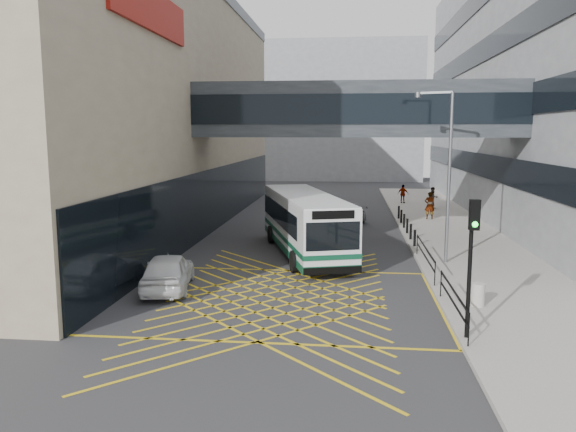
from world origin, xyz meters
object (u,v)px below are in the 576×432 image
(traffic_light, at_px, (472,249))
(pedestrian_c, at_px, (403,194))
(pedestrian_b, at_px, (433,198))
(car_dark, at_px, (312,217))
(car_white, at_px, (168,271))
(car_silver, at_px, (347,211))
(litter_bin, at_px, (478,295))
(street_lamp, at_px, (446,166))
(pedestrian_a, at_px, (430,205))
(bus, at_px, (304,222))

(traffic_light, bearing_deg, pedestrian_c, 84.51)
(pedestrian_b, bearing_deg, car_dark, -155.63)
(car_white, distance_m, car_silver, 20.31)
(litter_bin, bearing_deg, traffic_light, -106.95)
(street_lamp, distance_m, litter_bin, 8.06)
(car_white, relative_size, pedestrian_a, 2.48)
(car_dark, height_order, street_lamp, street_lamp)
(car_dark, relative_size, pedestrian_b, 2.49)
(car_dark, xyz_separation_m, street_lamp, (6.89, -10.07, 4.03))
(car_white, xyz_separation_m, pedestrian_a, (12.89, 19.14, 0.36))
(car_silver, bearing_deg, car_dark, 37.77)
(car_white, relative_size, traffic_light, 1.15)
(litter_bin, distance_m, pedestrian_c, 29.57)
(car_silver, relative_size, street_lamp, 0.55)
(traffic_light, bearing_deg, car_silver, 95.30)
(street_lamp, bearing_deg, pedestrian_c, 108.65)
(litter_bin, xyz_separation_m, pedestrian_b, (2.17, 26.15, 0.46))
(pedestrian_c, bearing_deg, pedestrian_a, 115.89)
(car_white, bearing_deg, litter_bin, 163.53)
(pedestrian_c, bearing_deg, litter_bin, 109.23)
(car_silver, bearing_deg, pedestrian_a, 162.76)
(traffic_light, distance_m, street_lamp, 10.45)
(car_dark, relative_size, pedestrian_c, 2.69)
(bus, bearing_deg, pedestrian_a, 39.35)
(pedestrian_b, bearing_deg, litter_bin, -115.22)
(car_dark, distance_m, pedestrian_b, 13.00)
(bus, bearing_deg, litter_bin, -68.28)
(litter_bin, xyz_separation_m, pedestrian_a, (1.12, 20.52, 0.56))
(litter_bin, bearing_deg, street_lamp, 91.25)
(car_dark, relative_size, pedestrian_a, 2.22)
(bus, distance_m, litter_bin, 11.11)
(car_silver, height_order, street_lamp, street_lamp)
(pedestrian_a, bearing_deg, street_lamp, 86.23)
(traffic_light, height_order, pedestrian_b, traffic_light)
(car_white, relative_size, street_lamp, 0.60)
(litter_bin, distance_m, pedestrian_a, 20.55)
(car_silver, height_order, pedestrian_c, pedestrian_c)
(bus, relative_size, car_silver, 2.62)
(car_white, height_order, car_dark, car_white)
(pedestrian_a, bearing_deg, litter_bin, 88.45)
(street_lamp, bearing_deg, car_white, -135.26)
(car_white, height_order, pedestrian_c, pedestrian_c)
(street_lamp, xyz_separation_m, pedestrian_a, (1.27, 13.60, -3.57))
(traffic_light, relative_size, pedestrian_c, 2.61)
(car_dark, distance_m, pedestrian_c, 14.46)
(street_lamp, relative_size, pedestrian_a, 4.11)
(traffic_light, distance_m, pedestrian_a, 24.01)
(traffic_light, relative_size, litter_bin, 5.13)
(street_lamp, bearing_deg, bus, -175.31)
(traffic_light, xyz_separation_m, litter_bin, (1.02, 3.34, -2.32))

